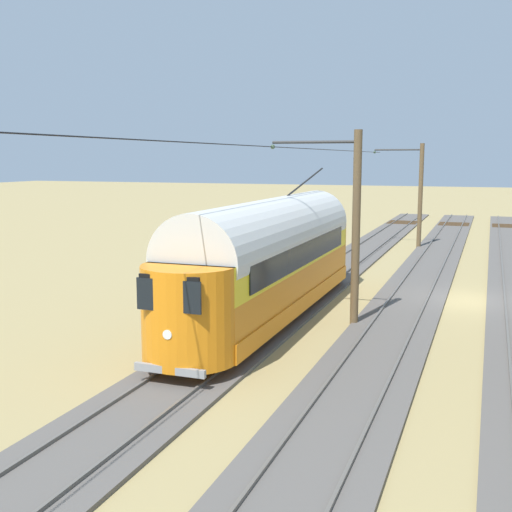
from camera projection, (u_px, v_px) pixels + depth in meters
ground_plane at (466, 301)px, 25.85m from camera, size 220.00×220.00×0.00m
track_third_siding at (412, 294)px, 26.87m from camera, size 2.80×80.00×0.18m
track_outer_siding at (312, 287)px, 28.35m from camera, size 2.80×80.00×0.18m
vintage_streetcar at (271, 257)px, 22.67m from camera, size 2.65×15.57×5.11m
catenary_pole_foreground at (419, 193)px, 40.77m from camera, size 3.21×0.28×6.66m
catenary_pole_mid_near at (353, 224)px, 21.68m from camera, size 3.21×0.28×6.66m
overhead_wire_run at (132, 139)px, 13.52m from camera, size 3.01×65.74×0.18m
spare_tie_stack at (251, 278)px, 29.45m from camera, size 2.40×2.40×0.54m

